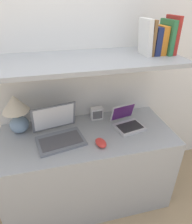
{
  "coord_description": "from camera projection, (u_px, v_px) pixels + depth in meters",
  "views": [
    {
      "loc": [
        -0.23,
        -0.94,
        1.64
      ],
      "look_at": [
        0.07,
        0.3,
        0.9
      ],
      "focal_mm": 32.0,
      "sensor_mm": 36.0,
      "label": 1
    }
  ],
  "objects": [
    {
      "name": "desk",
      "position": [
        88.0,
        167.0,
        1.73
      ],
      "size": [
        1.34,
        0.59,
        0.71
      ],
      "color": "#999EA3",
      "rests_on": "ground_plane"
    },
    {
      "name": "book_navy",
      "position": [
        154.0,
        41.0,
        1.38
      ],
      "size": [
        0.04,
        0.15,
        0.18
      ],
      "color": "navy",
      "rests_on": "shelf"
    },
    {
      "name": "laptop_small",
      "position": [
        127.0,
        122.0,
        1.63
      ],
      "size": [
        0.26,
        0.26,
        0.17
      ],
      "color": "silver",
      "rests_on": "desk"
    },
    {
      "name": "back_riser",
      "position": [
        81.0,
        122.0,
        1.86
      ],
      "size": [
        1.34,
        0.04,
        1.25
      ],
      "color": "white",
      "rests_on": "ground_plane"
    },
    {
      "name": "router_box",
      "position": [
        97.0,
        113.0,
        1.72
      ],
      "size": [
        0.1,
        0.06,
        0.1
      ],
      "color": "white",
      "rests_on": "desk"
    },
    {
      "name": "book_brown",
      "position": [
        149.0,
        37.0,
        1.36
      ],
      "size": [
        0.02,
        0.15,
        0.23
      ],
      "color": "brown",
      "rests_on": "shelf"
    },
    {
      "name": "shelf",
      "position": [
        83.0,
        61.0,
        1.33
      ],
      "size": [
        1.34,
        0.53,
        0.03
      ],
      "color": "#999EA3",
      "rests_on": "back_riser"
    },
    {
      "name": "book_red",
      "position": [
        171.0,
        35.0,
        1.39
      ],
      "size": [
        0.03,
        0.17,
        0.25
      ],
      "color": "#A82823",
      "rests_on": "shelf"
    },
    {
      "name": "wall_back",
      "position": [
        77.0,
        59.0,
        1.61
      ],
      "size": [
        6.0,
        0.05,
        2.4
      ],
      "color": "white",
      "rests_on": "ground_plane"
    },
    {
      "name": "table_lamp",
      "position": [
        16.0,
        111.0,
        1.49
      ],
      "size": [
        0.2,
        0.2,
        0.32
      ],
      "color": "#7593B2",
      "rests_on": "desk"
    },
    {
      "name": "computer_mouse",
      "position": [
        101.0,
        143.0,
        1.42
      ],
      "size": [
        0.09,
        0.12,
        0.04
      ],
      "color": "red",
      "rests_on": "desk"
    },
    {
      "name": "laptop_large",
      "position": [
        58.0,
        133.0,
        1.48
      ],
      "size": [
        0.38,
        0.35,
        0.25
      ],
      "color": "slate",
      "rests_on": "desk"
    },
    {
      "name": "book_orange",
      "position": [
        161.0,
        40.0,
        1.39
      ],
      "size": [
        0.04,
        0.13,
        0.19
      ],
      "color": "orange",
      "rests_on": "shelf"
    },
    {
      "name": "book_green",
      "position": [
        167.0,
        37.0,
        1.39
      ],
      "size": [
        0.03,
        0.18,
        0.23
      ],
      "color": "#2D7042",
      "rests_on": "shelf"
    },
    {
      "name": "ground_plane",
      "position": [
        96.0,
        224.0,
        1.66
      ],
      "size": [
        12.0,
        12.0,
        0.0
      ],
      "primitive_type": "plane",
      "color": "#9E8460"
    },
    {
      "name": "book_white",
      "position": [
        145.0,
        37.0,
        1.35
      ],
      "size": [
        0.05,
        0.16,
        0.24
      ],
      "color": "silver",
      "rests_on": "shelf"
    }
  ]
}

